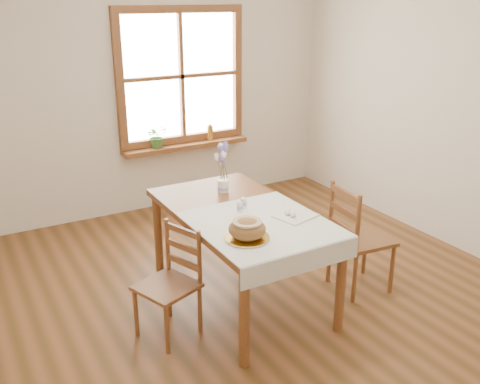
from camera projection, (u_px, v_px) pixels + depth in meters
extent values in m
plane|color=brown|center=(260.00, 315.00, 4.04)|extent=(5.00, 5.00, 0.00)
cube|color=#F0E2D0|center=(137.00, 94.00, 5.63)|extent=(4.50, 0.10, 2.60)
cube|color=brown|center=(179.00, 9.00, 5.54)|extent=(1.46, 0.08, 0.08)
cube|color=brown|center=(184.00, 138.00, 6.02)|extent=(1.46, 0.08, 0.08)
cube|color=brown|center=(119.00, 81.00, 5.46)|extent=(0.08, 0.08, 1.30)
cube|color=brown|center=(237.00, 72.00, 6.10)|extent=(0.08, 0.08, 1.30)
cube|color=brown|center=(181.00, 76.00, 5.78)|extent=(0.04, 0.06, 1.30)
cube|color=brown|center=(181.00, 76.00, 5.78)|extent=(1.30, 0.06, 0.04)
cube|color=white|center=(180.00, 76.00, 5.80)|extent=(1.30, 0.01, 1.30)
cube|color=brown|center=(186.00, 146.00, 5.99)|extent=(1.46, 0.20, 0.05)
cube|color=brown|center=(240.00, 214.00, 4.04)|extent=(0.90, 1.60, 0.05)
cylinder|color=brown|center=(244.00, 319.00, 3.38)|extent=(0.07, 0.07, 0.70)
cylinder|color=brown|center=(340.00, 288.00, 3.74)|extent=(0.07, 0.07, 0.70)
cylinder|color=brown|center=(158.00, 234.00, 4.59)|extent=(0.07, 0.07, 0.70)
cylinder|color=brown|center=(237.00, 216.00, 4.95)|extent=(0.07, 0.07, 0.70)
cube|color=silver|center=(261.00, 224.00, 3.78)|extent=(0.91, 0.99, 0.01)
cylinder|color=white|center=(247.00, 238.00, 3.53)|extent=(0.29, 0.29, 0.02)
ellipsoid|color=#A3653A|center=(247.00, 227.00, 3.51)|extent=(0.25, 0.25, 0.14)
cube|color=silver|center=(295.00, 216.00, 3.89)|extent=(0.32, 0.29, 0.01)
cylinder|color=white|center=(240.00, 207.00, 3.97)|extent=(0.05, 0.05, 0.08)
cylinder|color=white|center=(244.00, 203.00, 4.03)|extent=(0.06, 0.06, 0.09)
cylinder|color=white|center=(223.00, 187.00, 4.38)|extent=(0.12, 0.12, 0.10)
imported|color=#3E722D|center=(157.00, 139.00, 5.79)|extent=(0.28, 0.30, 0.20)
cylinder|color=#B37421|center=(210.00, 132.00, 6.09)|extent=(0.08, 0.08, 0.19)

